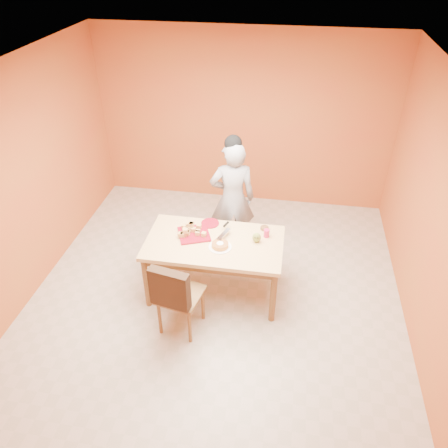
% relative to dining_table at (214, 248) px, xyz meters
% --- Properties ---
extents(floor, '(5.00, 5.00, 0.00)m').
position_rel_dining_table_xyz_m(floor, '(0.03, -0.20, -0.67)').
color(floor, beige).
rests_on(floor, ground).
extents(ceiling, '(5.00, 5.00, 0.00)m').
position_rel_dining_table_xyz_m(ceiling, '(0.03, -0.20, 2.03)').
color(ceiling, silver).
rests_on(ceiling, wall_back).
extents(wall_back, '(4.50, 0.00, 4.50)m').
position_rel_dining_table_xyz_m(wall_back, '(0.03, 2.30, 0.68)').
color(wall_back, '#AF6128').
rests_on(wall_back, floor).
extents(wall_left, '(0.00, 5.00, 5.00)m').
position_rel_dining_table_xyz_m(wall_left, '(-2.22, -0.20, 0.68)').
color(wall_left, '#AF6128').
rests_on(wall_left, floor).
extents(wall_right, '(0.00, 5.00, 5.00)m').
position_rel_dining_table_xyz_m(wall_right, '(2.28, -0.20, 0.68)').
color(wall_right, '#AF6128').
rests_on(wall_right, floor).
extents(dining_table, '(1.60, 0.90, 0.76)m').
position_rel_dining_table_xyz_m(dining_table, '(0.00, 0.00, 0.00)').
color(dining_table, '#DFBC74').
rests_on(dining_table, floor).
extents(dining_chair, '(0.54, 0.60, 0.98)m').
position_rel_dining_table_xyz_m(dining_chair, '(-0.26, -0.67, -0.16)').
color(dining_chair, brown).
rests_on(dining_chair, floor).
extents(pastry_pile, '(0.32, 0.32, 0.10)m').
position_rel_dining_table_xyz_m(pastry_pile, '(-0.26, 0.09, 0.17)').
color(pastry_pile, '#DCAF5E').
rests_on(pastry_pile, pastry_platter).
extents(person, '(0.67, 0.51, 1.64)m').
position_rel_dining_table_xyz_m(person, '(0.08, 0.88, 0.15)').
color(person, '#959597').
rests_on(person, floor).
extents(pastry_platter, '(0.46, 0.46, 0.02)m').
position_rel_dining_table_xyz_m(pastry_platter, '(-0.26, 0.09, 0.10)').
color(pastry_platter, maroon).
rests_on(pastry_platter, dining_table).
extents(red_dinner_plate, '(0.27, 0.27, 0.01)m').
position_rel_dining_table_xyz_m(red_dinner_plate, '(-0.12, 0.35, 0.10)').
color(red_dinner_plate, maroon).
rests_on(red_dinner_plate, dining_table).
extents(white_cake_plate, '(0.30, 0.30, 0.01)m').
position_rel_dining_table_xyz_m(white_cake_plate, '(0.09, -0.10, 0.10)').
color(white_cake_plate, white).
rests_on(white_cake_plate, dining_table).
extents(sponge_cake, '(0.24, 0.24, 0.04)m').
position_rel_dining_table_xyz_m(sponge_cake, '(0.09, -0.10, 0.13)').
color(sponge_cake, '#F08F3E').
rests_on(sponge_cake, white_cake_plate).
extents(cake_server, '(0.14, 0.26, 0.01)m').
position_rel_dining_table_xyz_m(cake_server, '(0.10, 0.08, 0.16)').
color(cake_server, silver).
rests_on(cake_server, sponge_cake).
extents(egg_ornament, '(0.12, 0.10, 0.13)m').
position_rel_dining_table_xyz_m(egg_ornament, '(0.49, 0.07, 0.16)').
color(egg_ornament, olive).
rests_on(egg_ornament, dining_table).
extents(magenta_glass, '(0.08, 0.08, 0.10)m').
position_rel_dining_table_xyz_m(magenta_glass, '(0.59, 0.20, 0.14)').
color(magenta_glass, '#D01F56').
rests_on(magenta_glass, dining_table).
extents(checker_tin, '(0.11, 0.11, 0.03)m').
position_rel_dining_table_xyz_m(checker_tin, '(0.56, 0.34, 0.11)').
color(checker_tin, '#3C2110').
rests_on(checker_tin, dining_table).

